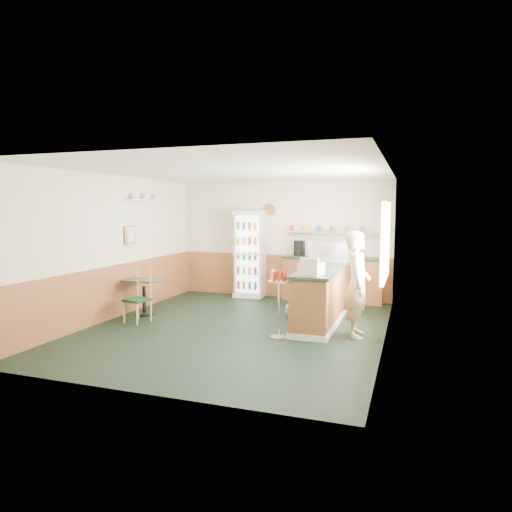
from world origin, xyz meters
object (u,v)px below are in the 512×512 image
at_px(drinks_fridge, 250,254).
at_px(cash_register, 311,269).
at_px(cafe_table, 144,289).
at_px(cafe_chair, 140,292).
at_px(display_case, 329,252).
at_px(shopkeeper, 357,284).
at_px(condiment_stand, 279,292).

distance_m(drinks_fridge, cash_register, 3.52).
distance_m(cafe_table, cafe_chair, 0.52).
bearing_deg(display_case, cafe_table, -160.56).
relative_size(shopkeeper, cafe_table, 2.41).
distance_m(shopkeeper, cafe_chair, 3.91).
bearing_deg(drinks_fridge, shopkeeper, -43.39).
relative_size(cash_register, cafe_table, 0.50).
bearing_deg(display_case, drinks_fridge, 149.49).
height_order(drinks_fridge, shopkeeper, drinks_fridge).
xyz_separation_m(display_case, condiment_stand, (-0.48, -1.88, -0.49)).
distance_m(drinks_fridge, condiment_stand, 3.49).
bearing_deg(cafe_chair, display_case, 41.28).
xyz_separation_m(shopkeeper, cafe_chair, (-3.89, -0.28, -0.31)).
bearing_deg(cash_register, drinks_fridge, 135.34).
xyz_separation_m(shopkeeper, condiment_stand, (-1.18, -0.48, -0.12)).
height_order(condiment_stand, cafe_table, condiment_stand).
xyz_separation_m(drinks_fridge, display_case, (2.07, -1.22, 0.22)).
bearing_deg(display_case, cash_register, -90.00).
height_order(cash_register, cafe_chair, cash_register).
bearing_deg(drinks_fridge, cafe_chair, -111.17).
bearing_deg(condiment_stand, cash_register, 26.83).
bearing_deg(shopkeeper, cafe_chair, 88.07).
relative_size(drinks_fridge, condiment_stand, 1.87).
relative_size(display_case, cafe_table, 1.10).
bearing_deg(cash_register, shopkeeper, 28.11).
height_order(shopkeeper, cafe_table, shopkeeper).
height_order(drinks_fridge, condiment_stand, drinks_fridge).
bearing_deg(cafe_chair, drinks_fridge, 82.39).
bearing_deg(drinks_fridge, cafe_table, -118.87).
distance_m(cash_register, cafe_table, 3.48).
xyz_separation_m(cash_register, shopkeeper, (0.70, 0.24, -0.25)).
relative_size(display_case, condiment_stand, 0.72).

